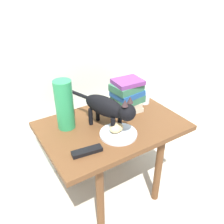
# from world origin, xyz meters

# --- Properties ---
(ground_plane) EXTENTS (6.00, 6.00, 0.00)m
(ground_plane) POSITION_xyz_m (0.00, 0.00, 0.00)
(ground_plane) COLOR #B2A899
(back_panel) EXTENTS (4.00, 0.04, 2.20)m
(back_panel) POSITION_xyz_m (0.00, 0.39, 1.10)
(back_panel) COLOR silver
(back_panel) RESTS_ON ground
(side_table) EXTENTS (0.80, 0.55, 0.55)m
(side_table) POSITION_xyz_m (0.00, 0.00, 0.47)
(side_table) COLOR brown
(side_table) RESTS_ON ground
(plate) EXTENTS (0.20, 0.20, 0.01)m
(plate) POSITION_xyz_m (-0.03, -0.11, 0.55)
(plate) COLOR silver
(plate) RESTS_ON side_table
(bread_roll) EXTENTS (0.09, 0.07, 0.05)m
(bread_roll) POSITION_xyz_m (-0.03, -0.09, 0.58)
(bread_roll) COLOR #E0BC7A
(bread_roll) RESTS_ON plate
(cat) EXTENTS (0.20, 0.46, 0.23)m
(cat) POSITION_xyz_m (-0.04, -0.03, 0.68)
(cat) COLOR black
(cat) RESTS_ON side_table
(book_stack) EXTENTS (0.20, 0.16, 0.21)m
(book_stack) POSITION_xyz_m (0.16, 0.08, 0.65)
(book_stack) COLOR #BCB299
(book_stack) RESTS_ON side_table
(green_vase) EXTENTS (0.10, 0.10, 0.28)m
(green_vase) POSITION_xyz_m (-0.23, 0.11, 0.69)
(green_vase) COLOR #288C51
(green_vase) RESTS_ON side_table
(candle_jar) EXTENTS (0.07, 0.07, 0.08)m
(candle_jar) POSITION_xyz_m (0.32, 0.10, 0.58)
(candle_jar) COLOR silver
(candle_jar) RESTS_ON side_table
(tv_remote) EXTENTS (0.15, 0.06, 0.02)m
(tv_remote) POSITION_xyz_m (-0.24, -0.15, 0.56)
(tv_remote) COLOR black
(tv_remote) RESTS_ON side_table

